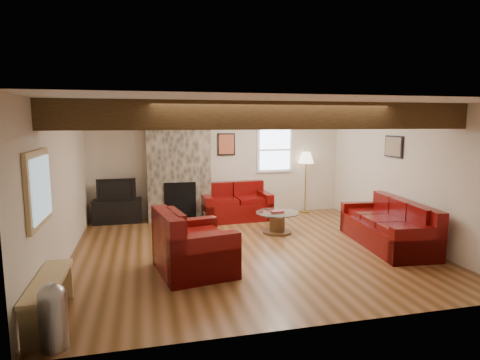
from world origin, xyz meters
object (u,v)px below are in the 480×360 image
Objects in this scene: loveseat at (235,202)px; coffee_table at (277,222)px; armchair_red at (194,241)px; sofa_three at (387,223)px; floor_lamp at (306,161)px; tv_cabinet at (118,211)px; television at (117,189)px.

coffee_table is at bearing -70.02° from loveseat.
loveseat is 3.31m from armchair_red.
floor_lamp is (-0.37, 2.88, 0.87)m from sofa_three.
tv_cabinet is (-2.62, 0.30, -0.15)m from loveseat.
tv_cabinet is (-4.84, 2.86, -0.15)m from sofa_three.
sofa_three is 5.63m from tv_cabinet.
floor_lamp reaches higher than loveseat.
coffee_table is 3.61m from television.
sofa_three is 3.57m from armchair_red.
coffee_table is 2.34m from floor_lamp.
loveseat is 1.04× the size of floor_lamp.
loveseat is (-2.22, 2.56, 0.00)m from sofa_three.
sofa_three is 1.83× the size of armchair_red.
floor_lamp is at bearing 0.26° from television.
armchair_red is at bearing -68.71° from tv_cabinet.
floor_lamp is at bearing -167.22° from sofa_three.
tv_cabinet is 0.50m from television.
tv_cabinet is (-3.18, 1.62, 0.05)m from coffee_table.
floor_lamp is at bearing 0.26° from tv_cabinet.
floor_lamp is at bearing 51.85° from coffee_table.
sofa_three is 5.63m from television.
armchair_red is at bearing -137.58° from coffee_table.
floor_lamp is at bearing 6.59° from loveseat.
loveseat is 1.79× the size of coffee_table.
loveseat reaches higher than tv_cabinet.
sofa_three is 2.08m from coffee_table.
coffee_table is at bearing -26.91° from tv_cabinet.
coffee_table is 3.57m from tv_cabinet.
loveseat is at bearing -6.54° from tv_cabinet.
floor_lamp is (4.47, 0.02, 1.02)m from tv_cabinet.
sofa_three reaches higher than coffee_table.
floor_lamp is (1.28, 1.64, 1.06)m from coffee_table.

